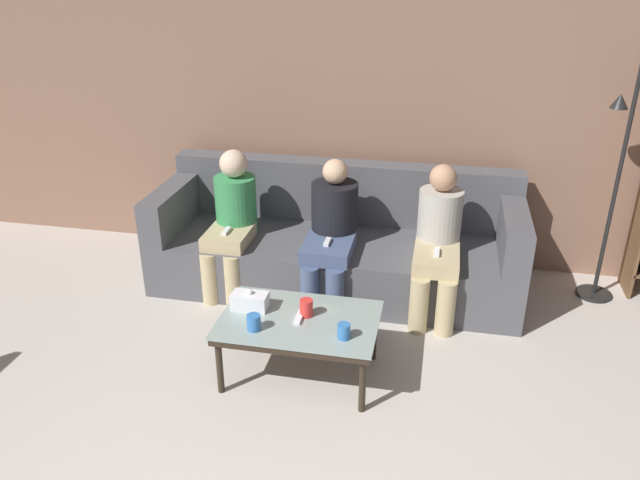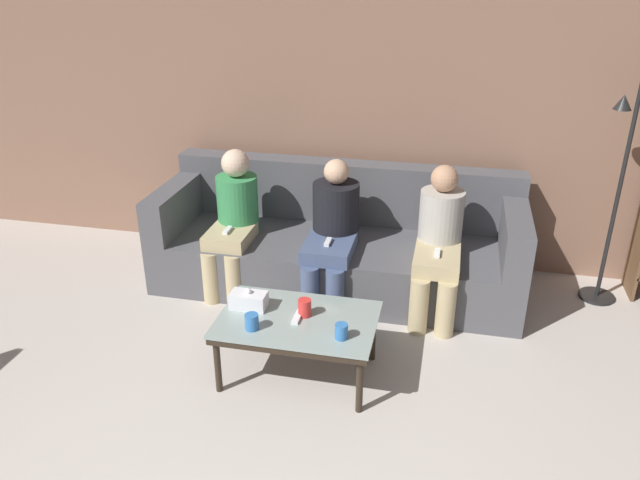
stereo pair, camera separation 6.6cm
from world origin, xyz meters
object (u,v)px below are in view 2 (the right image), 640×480
at_px(cup_near_left, 305,308).
at_px(standing_lamp, 627,163).
at_px(seated_person_left_end, 234,217).
at_px(seated_person_mid_left, 333,228).
at_px(cup_far_center, 341,331).
at_px(couch, 338,245).
at_px(cup_near_right, 252,322).
at_px(coffee_table, 298,324).
at_px(tissue_box, 249,300).
at_px(game_remote, 298,317).
at_px(seated_person_mid_right, 439,239).

height_order(cup_near_left, standing_lamp, standing_lamp).
relative_size(seated_person_left_end, seated_person_mid_left, 1.02).
distance_m(cup_far_center, seated_person_left_end, 1.58).
xyz_separation_m(couch, cup_near_right, (-0.23, -1.41, 0.14)).
bearing_deg(coffee_table, standing_lamp, 35.38).
height_order(cup_near_left, tissue_box, tissue_box).
relative_size(cup_near_right, standing_lamp, 0.06).
bearing_deg(standing_lamp, couch, -175.18).
height_order(coffee_table, game_remote, game_remote).
relative_size(cup_near_left, seated_person_mid_left, 0.10).
xyz_separation_m(standing_lamp, seated_person_mid_left, (-1.98, -0.40, -0.51)).
relative_size(couch, cup_near_right, 28.74).
relative_size(couch, cup_far_center, 30.15).
distance_m(game_remote, seated_person_mid_left, 1.02).
bearing_deg(seated_person_left_end, cup_far_center, -48.13).
bearing_deg(game_remote, cup_near_left, 48.99).
relative_size(game_remote, seated_person_mid_right, 0.14).
bearing_deg(game_remote, seated_person_mid_right, 52.34).
bearing_deg(cup_near_right, cup_far_center, 1.98).
distance_m(cup_near_left, tissue_box, 0.36).
height_order(cup_near_left, seated_person_mid_left, seated_person_mid_left).
distance_m(couch, game_remote, 1.25).
bearing_deg(seated_person_left_end, cup_near_left, -51.15).
relative_size(standing_lamp, seated_person_mid_left, 1.66).
bearing_deg(cup_near_left, cup_near_right, -141.60).
relative_size(couch, coffee_table, 2.92).
relative_size(cup_near_right, cup_far_center, 1.05).
bearing_deg(seated_person_mid_right, seated_person_left_end, 178.98).
xyz_separation_m(cup_far_center, standing_lamp, (1.69, 1.56, 0.61)).
xyz_separation_m(coffee_table, seated_person_mid_right, (0.77, 1.00, 0.19)).
distance_m(tissue_box, seated_person_mid_left, 1.01).
relative_size(cup_near_left, game_remote, 0.72).
distance_m(couch, cup_near_right, 1.44).
relative_size(cup_far_center, standing_lamp, 0.05).
bearing_deg(tissue_box, seated_person_left_end, 114.29).
bearing_deg(standing_lamp, cup_near_right, -144.51).
height_order(cup_near_left, seated_person_left_end, seated_person_left_end).
height_order(couch, cup_far_center, couch).
bearing_deg(standing_lamp, game_remote, -144.62).
relative_size(cup_far_center, game_remote, 0.61).
distance_m(cup_near_left, seated_person_left_end, 1.27).
bearing_deg(game_remote, coffee_table, 91.12).
distance_m(standing_lamp, seated_person_mid_right, 1.38).
relative_size(coffee_table, seated_person_mid_left, 0.91).
xyz_separation_m(couch, cup_far_center, (0.29, -1.39, 0.14)).
distance_m(cup_near_left, standing_lamp, 2.46).
xyz_separation_m(tissue_box, standing_lamp, (2.31, 1.36, 0.61)).
distance_m(coffee_table, game_remote, 0.05).
bearing_deg(standing_lamp, seated_person_mid_right, -161.20).
distance_m(cup_near_right, game_remote, 0.29).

